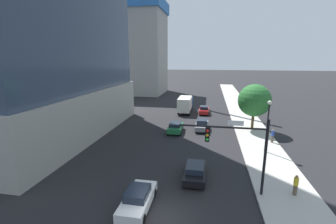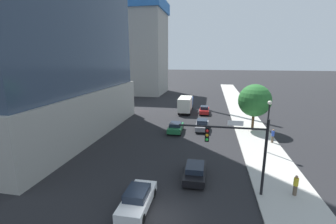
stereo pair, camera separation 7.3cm
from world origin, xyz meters
name	(u,v)px [view 2 (the right image)]	position (x,y,z in m)	size (l,w,h in m)	color
ground_plane	(159,219)	(0.00, 0.00, 0.00)	(400.00, 400.00, 0.00)	black
sidewalk	(252,132)	(8.96, 20.00, 0.07)	(4.66, 120.00, 0.15)	#B2AFA8
construction_building	(138,44)	(-18.33, 53.48, 14.24)	(23.50, 21.14, 35.43)	#9E9B93
traffic_light_pole	(237,143)	(5.00, 3.96, 4.12)	(6.41, 0.48, 5.85)	black
street_lamp	(268,119)	(9.11, 12.67, 3.89)	(0.44, 0.44, 5.69)	black
street_tree	(255,100)	(9.05, 20.76, 4.41)	(4.53, 4.53, 6.53)	brown
car_red	(204,110)	(1.93, 29.87, 0.72)	(1.72, 4.02, 1.51)	red
car_white	(137,199)	(-1.67, 0.84, 0.74)	(1.75, 4.29, 1.49)	silver
car_black	(195,171)	(1.93, 5.62, 0.68)	(1.78, 4.11, 1.34)	black
car_gray	(202,125)	(1.93, 19.96, 0.71)	(1.78, 4.40, 1.47)	slate
car_green	(176,127)	(-1.67, 17.99, 0.72)	(1.82, 4.01, 1.41)	#1E6638
box_truck	(186,104)	(-1.67, 30.51, 1.70)	(2.29, 7.25, 3.03)	#1E4799
pedestrian_blue_shirt	(273,136)	(10.58, 15.78, 1.01)	(0.34, 0.34, 1.69)	brown
pedestrian_yellow_shirt	(296,185)	(9.47, 4.32, 0.96)	(0.34, 0.34, 1.61)	brown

